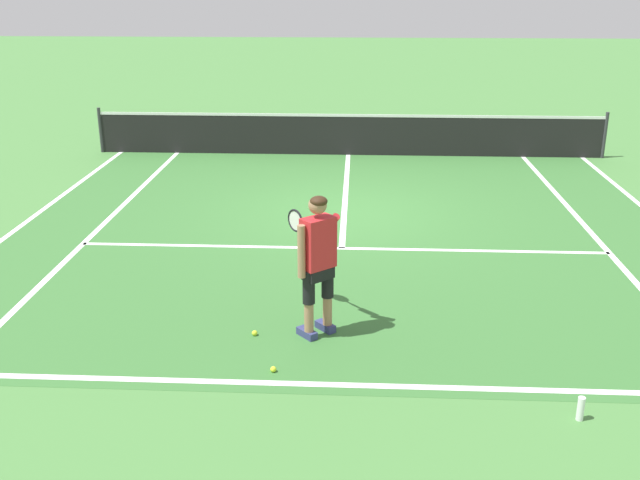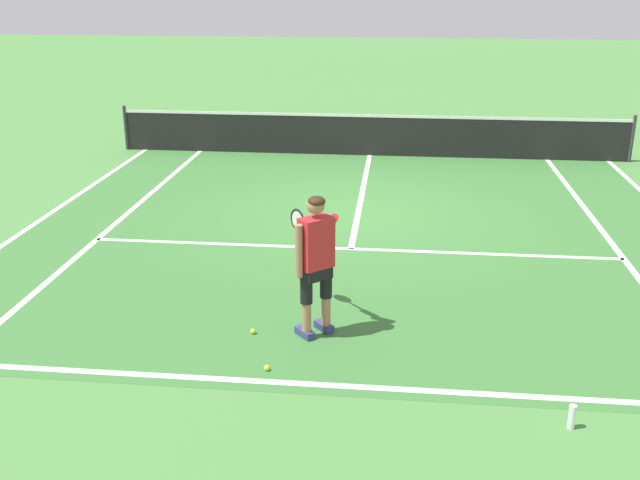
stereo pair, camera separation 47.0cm
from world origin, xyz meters
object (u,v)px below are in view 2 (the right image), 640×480
Objects in this scene: tennis_ball_near_feet at (267,368)px; water_bottle at (572,417)px; tennis_player at (315,256)px; tennis_ball_by_baseline at (253,331)px.

water_bottle reaches higher than tennis_ball_near_feet.
tennis_player reaches higher than tennis_ball_by_baseline.
water_bottle is (2.61, -1.68, -0.87)m from tennis_player.
tennis_ball_by_baseline is 3.71m from water_bottle.
tennis_player is 7.01× the size of water_bottle.
tennis_ball_near_feet is 1.00× the size of tennis_ball_by_baseline.
tennis_player reaches higher than tennis_ball_near_feet.
tennis_player is at bearing 65.65° from tennis_ball_near_feet.
tennis_player is at bearing 147.29° from water_bottle.
water_bottle is (3.04, -0.75, 0.09)m from tennis_ball_near_feet.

